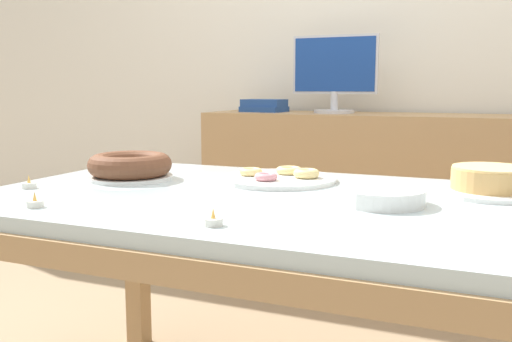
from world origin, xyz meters
The scene contains 12 objects.
wall_back centered at (0.00, 1.68, 1.30)m, with size 8.00×0.10×2.60m, color silver.
dining_table centered at (0.00, 0.00, 0.64)m, with size 1.58×0.96×0.72m.
sideboard centered at (0.00, 1.38, 0.44)m, with size 1.68×0.44×0.88m.
computer_monitor centered at (-0.21, 1.38, 1.07)m, with size 0.42×0.20×0.38m.
book_stack centered at (-0.59, 1.38, 0.91)m, with size 0.23×0.18×0.06m.
cake_chocolate_round centered at (0.53, 0.25, 0.75)m, with size 0.31×0.31×0.07m.
cake_golden_bundt centered at (-0.50, 0.08, 0.76)m, with size 0.26×0.26×0.08m.
pastry_platter centered at (-0.07, 0.23, 0.73)m, with size 0.35×0.35×0.04m.
plate_stack centered at (0.29, 0.00, 0.74)m, with size 0.21×0.21×0.04m.
tealight_left_edge centered at (-0.67, -0.17, 0.73)m, with size 0.04×0.04×0.04m.
tealight_right_edge centered at (-0.46, -0.36, 0.73)m, with size 0.04×0.04×0.04m.
tealight_near_front centered at (0.01, -0.35, 0.73)m, with size 0.04×0.04×0.04m.
Camera 1 is at (0.54, -1.37, 1.00)m, focal length 40.00 mm.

